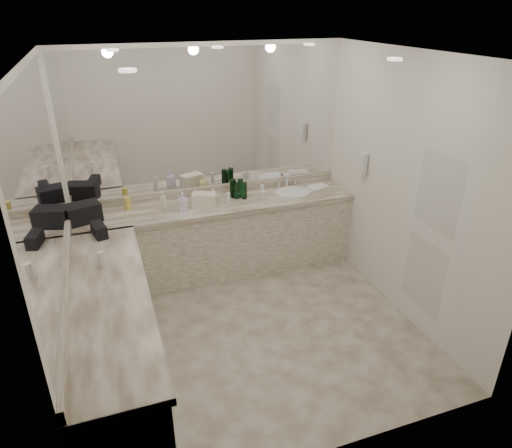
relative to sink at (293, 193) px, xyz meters
name	(u,v)px	position (x,y,z in m)	size (l,w,h in m)	color
floor	(251,329)	(-0.95, -1.20, -0.90)	(3.20, 3.20, 0.00)	#C0B5A3
ceiling	(250,55)	(-0.95, -1.20, 1.71)	(3.20, 3.20, 0.00)	white
wall_back	(209,161)	(-0.95, 0.30, 0.41)	(3.20, 0.02, 2.60)	white
wall_left	(56,239)	(-2.55, -1.20, 0.41)	(0.02, 3.00, 2.60)	white
wall_right	(404,189)	(0.65, -1.20, 0.41)	(0.02, 3.00, 2.60)	white
vanity_back_base	(219,240)	(-0.95, 0.00, -0.48)	(3.20, 0.60, 0.84)	silver
vanity_back_top	(217,205)	(-0.95, -0.01, -0.03)	(3.20, 0.64, 0.06)	beige
vanity_left_base	(114,344)	(-2.25, -1.50, -0.48)	(0.60, 2.40, 0.84)	silver
vanity_left_top	(108,298)	(-2.24, -1.50, -0.03)	(0.64, 2.42, 0.06)	beige
backsplash_back	(211,190)	(-0.95, 0.28, 0.05)	(3.20, 0.04, 0.10)	beige
backsplash_left	(67,277)	(-2.53, -1.20, 0.05)	(0.04, 3.00, 0.10)	beige
mirror_back	(207,121)	(-0.95, 0.29, 0.88)	(3.12, 0.01, 1.55)	white
mirror_left	(46,181)	(-2.54, -1.20, 0.88)	(0.01, 2.92, 1.55)	white
sink	(293,193)	(0.00, 0.00, 0.00)	(0.44, 0.44, 0.03)	white
faucet	(287,181)	(0.00, 0.21, 0.07)	(0.24, 0.16, 0.14)	silver
wall_phone	(363,164)	(0.61, -0.50, 0.46)	(0.06, 0.10, 0.24)	white
door	(432,233)	(0.64, -1.70, 0.16)	(0.02, 0.82, 2.10)	white
black_toiletry_bag	(83,213)	(-2.39, -0.03, 0.10)	(0.34, 0.21, 0.20)	black
black_bag_spill	(99,230)	(-2.25, -0.42, 0.07)	(0.11, 0.24, 0.13)	black
cream_cosmetic_case	(204,200)	(-1.11, -0.05, 0.08)	(0.26, 0.16, 0.15)	#ECE4C8
hand_towel	(318,188)	(0.33, -0.01, 0.03)	(0.25, 0.17, 0.04)	white
lotion_left	(102,259)	(-2.25, -1.03, 0.08)	(0.06, 0.06, 0.14)	white
soap_bottle_a	(163,200)	(-1.55, 0.03, 0.11)	(0.08, 0.08, 0.20)	silver
soap_bottle_b	(183,202)	(-1.36, -0.10, 0.11)	(0.09, 0.10, 0.21)	white
soap_bottle_c	(213,195)	(-0.98, 0.06, 0.08)	(0.12, 0.12, 0.15)	#FFFC97
green_bottle_0	(233,188)	(-0.73, 0.10, 0.11)	(0.07, 0.07, 0.22)	#144D21
green_bottle_1	(244,191)	(-0.62, 0.01, 0.11)	(0.06, 0.06, 0.20)	#144D21
green_bottle_2	(240,188)	(-0.64, 0.09, 0.11)	(0.06, 0.06, 0.21)	#144D21
green_bottle_3	(232,187)	(-0.72, 0.15, 0.10)	(0.07, 0.07, 0.20)	#144D21
green_bottle_4	(237,191)	(-0.70, 0.05, 0.10)	(0.06, 0.06, 0.19)	#144D21
amenity_bottle_0	(183,207)	(-1.35, -0.07, 0.04)	(0.06, 0.06, 0.07)	white
amenity_bottle_1	(262,190)	(-0.39, 0.03, 0.07)	(0.05, 0.05, 0.13)	white
amenity_bottle_2	(236,194)	(-0.69, 0.10, 0.04)	(0.05, 0.05, 0.06)	silver
amenity_bottle_3	(228,198)	(-0.84, -0.07, 0.07)	(0.04, 0.04, 0.13)	white
amenity_bottle_4	(263,195)	(-0.41, -0.06, 0.05)	(0.06, 0.06, 0.09)	white
amenity_bottle_5	(127,203)	(-1.93, 0.15, 0.08)	(0.06, 0.06, 0.15)	#F2D84C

